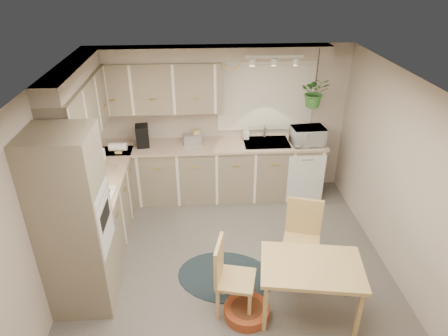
{
  "coord_description": "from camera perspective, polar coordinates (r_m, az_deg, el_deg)",
  "views": [
    {
      "loc": [
        -0.33,
        -3.87,
        3.53
      ],
      "look_at": [
        -0.05,
        0.55,
        1.17
      ],
      "focal_mm": 32.0,
      "sensor_mm": 36.0,
      "label": 1
    }
  ],
  "objects": [
    {
      "name": "wall_back",
      "position": [
        6.42,
        -0.46,
        6.71
      ],
      "size": [
        4.0,
        0.04,
        2.4
      ],
      "primitive_type": "cube",
      "color": "#AD9E8F",
      "rests_on": "floor"
    },
    {
      "name": "floor",
      "position": [
        5.25,
        0.94,
        -14.27
      ],
      "size": [
        4.2,
        4.2,
        0.0
      ],
      "primitive_type": "plane",
      "color": "#615D55",
      "rests_on": "ground"
    },
    {
      "name": "wall_oven_face",
      "position": [
        4.4,
        -16.56,
        -7.6
      ],
      "size": [
        0.02,
        0.56,
        0.58
      ],
      "primitive_type": "cube",
      "color": "silver",
      "rests_on": "oven_stack"
    },
    {
      "name": "knife_block",
      "position": [
        6.23,
        -3.97,
        4.51
      ],
      "size": [
        0.12,
        0.12,
        0.22
      ],
      "primitive_type": "cube",
      "rotation": [
        0.0,
        0.0,
        0.17
      ],
      "color": "tan",
      "rests_on": "counter_back"
    },
    {
      "name": "wall_left",
      "position": [
        4.81,
        -23.45,
        -3.5
      ],
      "size": [
        0.04,
        4.2,
        2.4
      ],
      "primitive_type": "cube",
      "color": "#AD9E8F",
      "rests_on": "floor"
    },
    {
      "name": "braided_rug",
      "position": [
        5.15,
        0.24,
        -15.2
      ],
      "size": [
        1.39,
        1.17,
        0.01
      ],
      "primitive_type": "ellipsoid",
      "rotation": [
        0.0,
        0.0,
        -0.24
      ],
      "color": "black",
      "rests_on": "floor"
    },
    {
      "name": "wall_right",
      "position": [
        5.08,
        24.17,
        -1.96
      ],
      "size": [
        0.04,
        4.2,
        2.4
      ],
      "primitive_type": "cube",
      "color": "#AD9E8F",
      "rests_on": "floor"
    },
    {
      "name": "chair_back",
      "position": [
        4.97,
        10.98,
        -10.35
      ],
      "size": [
        0.57,
        0.57,
        0.97
      ],
      "primitive_type": "cube",
      "rotation": [
        0.0,
        0.0,
        2.84
      ],
      "color": "tan",
      "rests_on": "floor"
    },
    {
      "name": "dishwasher_front",
      "position": [
        6.4,
        11.59,
        -1.62
      ],
      "size": [
        0.58,
        0.02,
        0.83
      ],
      "primitive_type": "cube",
      "color": "silver",
      "rests_on": "base_cab_back"
    },
    {
      "name": "cooktop",
      "position": [
        5.09,
        -18.53,
        -4.16
      ],
      "size": [
        0.52,
        0.58,
        0.02
      ],
      "primitive_type": "cube",
      "color": "silver",
      "rests_on": "counter_left"
    },
    {
      "name": "counter_left",
      "position": [
        5.58,
        -17.3,
        -1.25
      ],
      "size": [
        0.64,
        1.89,
        0.04
      ],
      "primitive_type": "cube",
      "color": "tan",
      "rests_on": "base_cab_left"
    },
    {
      "name": "pet_bed",
      "position": [
        4.69,
        3.26,
        -19.74
      ],
      "size": [
        0.66,
        0.66,
        0.12
      ],
      "primitive_type": "cylinder",
      "rotation": [
        0.0,
        0.0,
        0.38
      ],
      "color": "#A34220",
      "rests_on": "floor"
    },
    {
      "name": "ceiling",
      "position": [
        4.04,
        1.21,
        11.78
      ],
      "size": [
        4.2,
        4.2,
        0.0
      ],
      "primitive_type": "plane",
      "color": "white",
      "rests_on": "wall_back"
    },
    {
      "name": "wall_clock",
      "position": [
        6.11,
        0.98,
        15.24
      ],
      "size": [
        0.3,
        0.03,
        0.3
      ],
      "primitive_type": "cylinder",
      "rotation": [
        1.57,
        0.0,
        0.0
      ],
      "color": "gold",
      "rests_on": "wall_back"
    },
    {
      "name": "microwave",
      "position": [
        6.29,
        11.91,
        4.76
      ],
      "size": [
        0.53,
        0.33,
        0.34
      ],
      "primitive_type": "imported",
      "rotation": [
        0.0,
        0.0,
        0.1
      ],
      "color": "silver",
      "rests_on": "counter_back"
    },
    {
      "name": "window_blinds",
      "position": [
        6.33,
        5.99,
        10.1
      ],
      "size": [
        1.4,
        0.02,
        1.0
      ],
      "primitive_type": "cube",
      "color": "white",
      "rests_on": "wall_back"
    },
    {
      "name": "soffit_left",
      "position": [
        5.25,
        -20.91,
        12.67
      ],
      "size": [
        0.3,
        2.0,
        0.2
      ],
      "primitive_type": "cube",
      "color": "#AD9E8F",
      "rests_on": "wall_left"
    },
    {
      "name": "base_cab_left",
      "position": [
        5.82,
        -16.74,
        -5.3
      ],
      "size": [
        0.6,
        1.85,
        0.9
      ],
      "primitive_type": "cube",
      "color": "gray",
      "rests_on": "floor"
    },
    {
      "name": "base_cab_back",
      "position": [
        6.45,
        -2.05,
        -0.52
      ],
      "size": [
        3.6,
        0.6,
        0.9
      ],
      "primitive_type": "cube",
      "color": "gray",
      "rests_on": "floor"
    },
    {
      "name": "chair_left",
      "position": [
        4.48,
        1.75,
        -15.41
      ],
      "size": [
        0.51,
        0.51,
        0.9
      ],
      "primitive_type": "cube",
      "rotation": [
        0.0,
        0.0,
        -1.81
      ],
      "color": "tan",
      "rests_on": "floor"
    },
    {
      "name": "track_light_bar",
      "position": [
        5.64,
        7.21,
        15.53
      ],
      "size": [
        0.8,
        0.04,
        0.04
      ],
      "primitive_type": "cube",
      "color": "silver",
      "rests_on": "ceiling"
    },
    {
      "name": "toaster",
      "position": [
        6.22,
        -4.58,
        4.14
      ],
      "size": [
        0.3,
        0.21,
        0.17
      ],
      "primitive_type": "cube",
      "rotation": [
        0.0,
        0.0,
        0.19
      ],
      "color": "#9A9DA1",
      "rests_on": "counter_back"
    },
    {
      "name": "soffit_back",
      "position": [
        5.95,
        -2.41,
        16.05
      ],
      "size": [
        3.6,
        0.3,
        0.2
      ],
      "primitive_type": "cube",
      "color": "#AD9E8F",
      "rests_on": "wall_back"
    },
    {
      "name": "coffee_maker",
      "position": [
        6.23,
        -11.59,
        4.53
      ],
      "size": [
        0.22,
        0.25,
        0.34
      ],
      "primitive_type": "cube",
      "rotation": [
        0.0,
        0.0,
        0.12
      ],
      "color": "black",
      "rests_on": "counter_back"
    },
    {
      "name": "window_frame",
      "position": [
        6.34,
        5.97,
        10.13
      ],
      "size": [
        1.5,
        0.02,
        1.1
      ],
      "primitive_type": "cube",
      "color": "silver",
      "rests_on": "wall_back"
    },
    {
      "name": "soap_bottle",
      "position": [
        6.39,
        3.18,
        4.51
      ],
      "size": [
        0.11,
        0.21,
        0.09
      ],
      "primitive_type": "imported",
      "rotation": [
        0.0,
        0.0,
        -0.08
      ],
      "color": "silver",
      "rests_on": "counter_back"
    },
    {
      "name": "upper_cab_left",
      "position": [
        5.37,
        -19.8,
        7.83
      ],
      "size": [
        0.35,
        2.0,
        0.75
      ],
      "primitive_type": "cube",
      "color": "gray",
      "rests_on": "wall_left"
    },
    {
      "name": "dining_table",
      "position": [
        4.62,
        12.04,
        -16.54
      ],
      "size": [
        1.16,
        0.87,
        0.67
      ],
      "primitive_type": "cube",
      "rotation": [
        0.0,
        0.0,
        -0.16
      ],
      "color": "tan",
      "rests_on": "floor"
    },
    {
      "name": "counter_back",
      "position": [
        6.23,
        -2.12,
        3.23
      ],
      "size": [
        3.64,
        0.64,
        0.04
      ],
      "primitive_type": "cube",
      "color": "tan",
      "rests_on": "base_cab_back"
    },
    {
      "name": "sink",
      "position": [
        6.33,
        6.06,
        3.31
      ],
      "size": [
        0.7,
        0.48,
        0.1
      ],
      "primitive_type": "cube",
      "color": "#9A9DA1",
      "rests_on": "counter_back"
    },
    {
      "name": "hanging_plant",
      "position": [
        6.09,
        12.82,
        10.09
      ],
      "size": [
        0.48,
        0.51,
        0.35
      ],
      "primitive_type": "imported",
      "rotation": [
        0.0,
        0.0,
        -0.18
      ],
      "color": "#326C2B",
      "rests_on": "ceiling"
    },
    {
      "name": "range_hood",
      "position": [
        4.88,
        -19.55,
        0.38
      ],
      "size": [
        0.4,
        0.6,
        0.14
      ],
      "primitive_type": "cube",
      "color": "silver",
      "rests_on": "upper_cab_left"
    },
    {
      "name": "upper_cab_back",
      "position": [
        6.08,
        -10.03,
        11.29
      ],
      "size": [
        2.0,
        0.35,
        0.75
      ],
      "primitive_type": "cube",
      "color": "gray",
      "rests_on": "wall_back"
    },
    {
      "name": "oven_stack",
      "position": [
        4.49,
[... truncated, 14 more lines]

